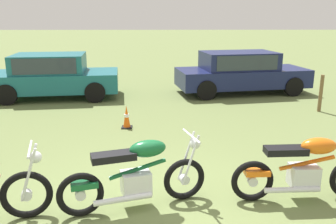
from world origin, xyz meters
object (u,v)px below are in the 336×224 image
at_px(car_teal, 53,74).
at_px(car_navy, 240,70).
at_px(motorcycle_green, 136,175).
at_px(traffic_cone, 127,118).
at_px(motorcycle_orange, 305,169).
at_px(fence_post_wooden, 321,93).

bearing_deg(car_teal, car_navy, -0.70).
height_order(motorcycle_green, traffic_cone, motorcycle_green).
height_order(car_teal, traffic_cone, car_teal).
bearing_deg(car_navy, motorcycle_orange, -104.79).
bearing_deg(car_navy, traffic_cone, -142.16).
bearing_deg(car_navy, motorcycle_green, -121.89).
bearing_deg(traffic_cone, car_navy, 47.94).
bearing_deg(motorcycle_orange, motorcycle_green, -178.16).
bearing_deg(car_teal, motorcycle_orange, -56.93).
height_order(motorcycle_orange, fence_post_wooden, fence_post_wooden).
height_order(car_teal, car_navy, same).
bearing_deg(car_teal, fence_post_wooden, -19.58).
height_order(traffic_cone, fence_post_wooden, fence_post_wooden).
distance_m(car_teal, car_navy, 6.29).
relative_size(traffic_cone, fence_post_wooden, 0.54).
xyz_separation_m(motorcycle_green, motorcycle_orange, (2.44, 0.19, -0.01)).
height_order(motorcycle_green, fence_post_wooden, fence_post_wooden).
xyz_separation_m(motorcycle_orange, fence_post_wooden, (2.36, 4.97, 0.04)).
height_order(car_teal, fence_post_wooden, car_teal).
relative_size(motorcycle_orange, fence_post_wooden, 2.01).
bearing_deg(traffic_cone, motorcycle_green, -82.30).
distance_m(car_teal, fence_post_wooden, 8.22).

